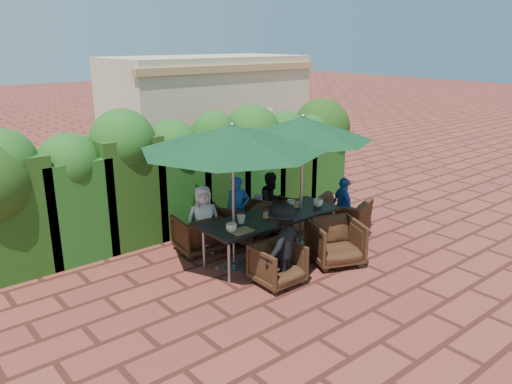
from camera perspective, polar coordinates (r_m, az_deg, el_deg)
ground at (r=8.81m, az=1.52°, el=-7.67°), size 80.00×80.00×0.00m
dining_table at (r=8.69m, az=1.83°, el=-3.20°), size 2.59×0.90×0.75m
umbrella_left at (r=7.83m, az=-2.72°, el=6.21°), size 2.95×2.95×2.46m
umbrella_right at (r=8.72m, az=5.39°, el=7.26°), size 2.43×2.43×2.46m
chair_far_left at (r=9.04m, az=-6.71°, el=-4.50°), size 0.82×0.78×0.76m
chair_far_mid at (r=9.45m, az=-1.46°, el=-3.20°), size 1.04×1.01×0.83m
chair_far_right at (r=10.02m, az=2.12°, el=-2.42°), size 0.87×0.85×0.69m
chair_near_left at (r=7.85m, az=2.49°, el=-8.03°), size 0.71×0.66×0.72m
chair_near_right at (r=8.63m, az=9.10°, el=-5.43°), size 1.04×1.02×0.83m
chair_end_right at (r=10.03m, az=9.78°, el=-2.06°), size 0.96×1.17×0.88m
adult_far_left at (r=8.93m, az=-6.04°, el=-3.14°), size 0.70×0.57×1.24m
adult_far_mid at (r=9.37m, az=-2.09°, el=-2.00°), size 0.56×0.52×1.26m
adult_far_right at (r=9.83m, az=1.80°, el=-1.19°), size 0.59×0.36×1.22m
adult_near_left at (r=7.74m, az=3.09°, el=-5.97°), size 0.92×0.62×1.32m
adult_end_right at (r=9.87m, az=9.90°, el=-1.59°), size 0.55×0.75×1.14m
child_left at (r=9.34m, az=-5.04°, el=-3.74°), size 0.33×0.30×0.76m
child_right at (r=9.79m, az=0.29°, el=-2.55°), size 0.34×0.31×0.80m
pedestrian_a at (r=12.51m, az=-5.67°, el=3.95°), size 1.56×1.55×1.73m
pedestrian_b at (r=13.58m, az=-2.29°, el=4.90°), size 0.84×0.56×1.66m
pedestrian_c at (r=13.83m, az=1.04°, el=5.68°), size 1.34×1.13×1.91m
cup_a at (r=7.95m, az=-2.83°, el=-4.09°), size 0.18×0.18×0.14m
cup_b at (r=8.31m, az=-1.70°, el=-3.11°), size 0.15×0.15×0.14m
cup_c at (r=8.48m, az=2.94°, el=-2.72°), size 0.18×0.18×0.14m
cup_d at (r=9.12m, az=4.03°, el=-1.31°), size 0.14×0.14×0.14m
cup_e at (r=9.19m, az=7.10°, el=-1.24°), size 0.18×0.18×0.14m
ketchup_bottle at (r=8.59m, az=1.08°, el=-2.31°), size 0.04×0.04×0.17m
sauce_bottle at (r=8.59m, az=1.15°, el=-2.33°), size 0.04×0.04×0.17m
serving_tray at (r=7.98m, az=-1.67°, el=-4.47°), size 0.35×0.25×0.02m
number_block_left at (r=8.56m, az=1.22°, el=-2.64°), size 0.12×0.06×0.10m
number_block_right at (r=9.12m, az=4.77°, el=-1.45°), size 0.12×0.06×0.10m
hedge_wall at (r=10.02m, az=-8.25°, el=3.20°), size 9.10×1.60×2.52m
building at (r=15.83m, az=-5.65°, el=9.43°), size 6.20×3.08×3.20m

